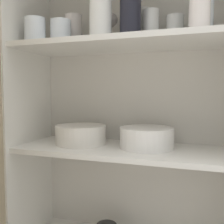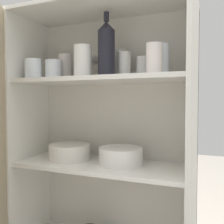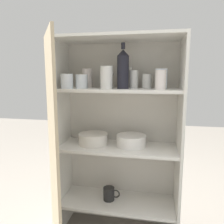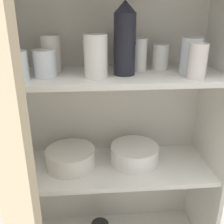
% 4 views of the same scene
% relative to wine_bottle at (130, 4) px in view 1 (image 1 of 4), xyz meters
% --- Properties ---
extents(cupboard_back_panel, '(0.86, 0.02, 1.41)m').
position_rel_wine_bottle_xyz_m(cupboard_back_panel, '(-0.04, 0.19, -0.51)').
color(cupboard_back_panel, silver).
rests_on(cupboard_back_panel, ground_plane).
extents(cupboard_side_left, '(0.02, 0.35, 1.41)m').
position_rel_wine_bottle_xyz_m(cupboard_side_left, '(-0.46, 0.02, -0.51)').
color(cupboard_side_left, white).
rests_on(cupboard_side_left, ground_plane).
extents(shelf_board_middle, '(0.83, 0.31, 0.02)m').
position_rel_wine_bottle_xyz_m(shelf_board_middle, '(-0.04, 0.02, -0.55)').
color(shelf_board_middle, white).
extents(shelf_board_upper, '(0.83, 0.31, 0.02)m').
position_rel_wine_bottle_xyz_m(shelf_board_upper, '(-0.04, 0.02, -0.14)').
color(shelf_board_upper, white).
extents(tumbler_glass_0, '(0.08, 0.08, 0.13)m').
position_rel_wine_bottle_xyz_m(tumbler_glass_0, '(0.25, 0.00, -0.07)').
color(tumbler_glass_0, white).
rests_on(tumbler_glass_0, shelf_board_upper).
extents(tumbler_glass_1, '(0.08, 0.08, 0.15)m').
position_rel_wine_bottle_xyz_m(tumbler_glass_1, '(-0.11, -0.03, -0.06)').
color(tumbler_glass_1, white).
rests_on(tumbler_glass_1, shelf_board_upper).
extents(tumbler_glass_2, '(0.06, 0.06, 0.12)m').
position_rel_wine_bottle_xyz_m(tumbler_glass_2, '(0.06, 0.07, -0.07)').
color(tumbler_glass_2, white).
rests_on(tumbler_glass_2, shelf_board_upper).
extents(tumbler_glass_3, '(0.07, 0.07, 0.12)m').
position_rel_wine_bottle_xyz_m(tumbler_glass_3, '(0.24, -0.08, -0.07)').
color(tumbler_glass_3, silver).
rests_on(tumbler_glass_3, shelf_board_upper).
extents(tumbler_glass_4, '(0.06, 0.06, 0.15)m').
position_rel_wine_bottle_xyz_m(tumbler_glass_4, '(0.02, 0.12, -0.06)').
color(tumbler_glass_4, white).
rests_on(tumbler_glass_4, shelf_board_upper).
extents(tumbler_glass_5, '(0.08, 0.08, 0.14)m').
position_rel_wine_bottle_xyz_m(tumbler_glass_5, '(-0.27, 0.08, -0.06)').
color(tumbler_glass_5, silver).
rests_on(tumbler_glass_5, shelf_board_upper).
extents(tumbler_glass_6, '(0.07, 0.07, 0.10)m').
position_rel_wine_bottle_xyz_m(tumbler_glass_6, '(0.15, 0.08, -0.08)').
color(tumbler_glass_6, white).
rests_on(tumbler_glass_6, shelf_board_upper).
extents(tumbler_glass_7, '(0.08, 0.08, 0.10)m').
position_rel_wine_bottle_xyz_m(tumbler_glass_7, '(-0.38, -0.05, -0.08)').
color(tumbler_glass_7, white).
rests_on(tumbler_glass_7, shelf_board_upper).
extents(tumbler_glass_8, '(0.08, 0.08, 0.10)m').
position_rel_wine_bottle_xyz_m(tumbler_glass_8, '(-0.29, -0.01, -0.08)').
color(tumbler_glass_8, white).
rests_on(tumbler_glass_8, shelf_board_upper).
extents(wine_glass_0, '(0.08, 0.08, 0.14)m').
position_rel_wine_bottle_xyz_m(wine_glass_0, '(-0.12, 0.08, -0.03)').
color(wine_glass_0, silver).
rests_on(wine_glass_0, shelf_board_upper).
extents(wine_bottle, '(0.08, 0.08, 0.30)m').
position_rel_wine_bottle_xyz_m(wine_bottle, '(0.00, 0.00, 0.00)').
color(wine_bottle, black).
rests_on(wine_bottle, shelf_board_upper).
extents(plate_stack_white, '(0.21, 0.21, 0.08)m').
position_rel_wine_bottle_xyz_m(plate_stack_white, '(0.06, 0.04, -0.50)').
color(plate_stack_white, white).
rests_on(plate_stack_white, shelf_board_middle).
extents(mixing_bowl_large, '(0.21, 0.21, 0.08)m').
position_rel_wine_bottle_xyz_m(mixing_bowl_large, '(-0.22, 0.03, -0.50)').
color(mixing_bowl_large, silver).
rests_on(mixing_bowl_large, shelf_board_middle).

